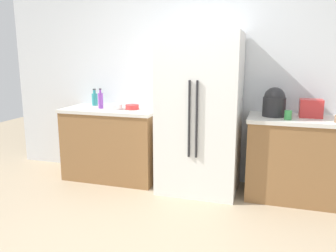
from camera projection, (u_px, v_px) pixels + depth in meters
ground_plane at (146, 250)px, 2.78m from camera, size 10.47×10.47×0.00m
kitchen_back_panel at (197, 73)px, 4.22m from camera, size 5.24×0.10×2.70m
counter_left at (113, 143)px, 4.36m from camera, size 1.21×0.63×0.91m
counter_right at (309, 159)px, 3.68m from camera, size 1.32×0.63×0.91m
refrigerator at (200, 114)px, 3.88m from camera, size 0.90×0.72×1.81m
toaster at (311, 108)px, 3.64m from camera, size 0.23×0.18×0.19m
rice_cooker at (274, 102)px, 3.69m from camera, size 0.24×0.24×0.32m
bottle_a at (95, 99)px, 4.51m from camera, size 0.07×0.07×0.22m
bottle_b at (101, 100)px, 4.25m from camera, size 0.06×0.06×0.25m
cup_d at (288, 115)px, 3.51m from camera, size 0.07×0.07×0.10m
bowl_a at (132, 107)px, 4.19m from camera, size 0.17×0.17×0.06m
bowl_b at (115, 106)px, 4.19m from camera, size 0.19×0.19×0.07m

